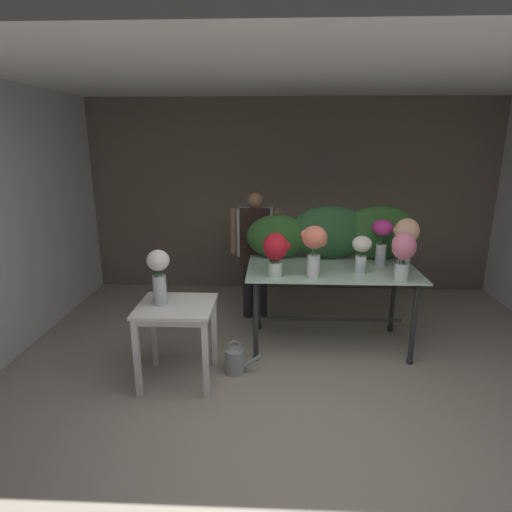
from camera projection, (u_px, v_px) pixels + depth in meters
The scene contains 16 objects.
ground_plane at pixel (295, 343), 4.60m from camera, with size 8.32×8.32×0.00m, color #9E9384.
wall_back at pixel (291, 197), 6.05m from camera, with size 5.87×0.12×2.72m, color #706656.
wall_left at pixel (15, 219), 4.36m from camera, with size 0.12×3.90×2.72m, color silver.
ceiling_slab at pixel (302, 69), 3.85m from camera, with size 5.99×3.90×0.12m, color silver.
display_table_glass at pixel (331, 281), 4.38m from camera, with size 1.74×0.94×0.88m.
side_table_white at pixel (176, 316), 3.74m from camera, with size 0.67×0.60×0.75m.
florist at pixel (255, 242), 5.04m from camera, with size 0.60×0.24×1.58m.
foliage_backdrop at pixel (336, 234), 4.60m from camera, with size 1.88×0.29×0.60m.
vase_ivory_lilies at pixel (361, 251), 4.14m from camera, with size 0.19×0.19×0.37m.
vase_peach_tulips at pixel (406, 238), 4.13m from camera, with size 0.25×0.24×0.54m.
vase_coral_freesia at pixel (314, 245), 3.97m from camera, with size 0.25×0.24×0.51m.
vase_magenta_anemones at pixel (382, 237), 4.35m from camera, with size 0.22×0.22×0.49m.
vase_rosy_dahlias at pixel (403, 252), 3.89m from camera, with size 0.22×0.22×0.46m.
vase_crimson_hydrangea at pixel (276, 251), 4.01m from camera, with size 0.27×0.24×0.43m.
vase_white_roses_tall at pixel (159, 274), 3.64m from camera, with size 0.20×0.20×0.50m.
watering_can at pixel (235, 361), 3.99m from camera, with size 0.35×0.18×0.34m.
Camera 1 is at (-0.24, -2.29, 2.17)m, focal length 29.43 mm.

